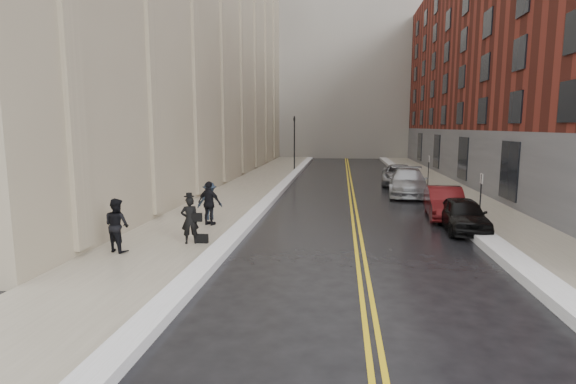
% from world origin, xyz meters
% --- Properties ---
extents(ground, '(160.00, 160.00, 0.00)m').
position_xyz_m(ground, '(0.00, 0.00, 0.00)').
color(ground, black).
rests_on(ground, ground).
extents(sidewalk_left, '(4.00, 64.00, 0.15)m').
position_xyz_m(sidewalk_left, '(-4.50, 16.00, 0.07)').
color(sidewalk_left, gray).
rests_on(sidewalk_left, ground).
extents(sidewalk_right, '(3.00, 64.00, 0.15)m').
position_xyz_m(sidewalk_right, '(9.00, 16.00, 0.07)').
color(sidewalk_right, gray).
rests_on(sidewalk_right, ground).
extents(lane_stripe_a, '(0.12, 64.00, 0.01)m').
position_xyz_m(lane_stripe_a, '(2.38, 16.00, 0.00)').
color(lane_stripe_a, gold).
rests_on(lane_stripe_a, ground).
extents(lane_stripe_b, '(0.12, 64.00, 0.01)m').
position_xyz_m(lane_stripe_b, '(2.62, 16.00, 0.00)').
color(lane_stripe_b, gold).
rests_on(lane_stripe_b, ground).
extents(snow_ridge_left, '(0.70, 60.80, 0.26)m').
position_xyz_m(snow_ridge_left, '(-2.20, 16.00, 0.13)').
color(snow_ridge_left, white).
rests_on(snow_ridge_left, ground).
extents(snow_ridge_right, '(0.85, 60.80, 0.30)m').
position_xyz_m(snow_ridge_right, '(7.15, 16.00, 0.15)').
color(snow_ridge_right, white).
rests_on(snow_ridge_right, ground).
extents(building_right, '(14.00, 50.00, 18.00)m').
position_xyz_m(building_right, '(17.50, 23.00, 9.00)').
color(building_right, maroon).
rests_on(building_right, ground).
extents(tower_far_right, '(22.00, 18.00, 44.00)m').
position_xyz_m(tower_far_right, '(14.00, 66.00, 22.00)').
color(tower_far_right, slate).
rests_on(tower_far_right, ground).
extents(traffic_signal, '(0.18, 0.15, 5.20)m').
position_xyz_m(traffic_signal, '(-2.60, 30.00, 3.08)').
color(traffic_signal, black).
rests_on(traffic_signal, ground).
extents(parking_sign_near, '(0.06, 0.35, 2.23)m').
position_xyz_m(parking_sign_near, '(7.90, 8.00, 1.36)').
color(parking_sign_near, black).
rests_on(parking_sign_near, ground).
extents(parking_sign_far, '(0.06, 0.35, 2.23)m').
position_xyz_m(parking_sign_far, '(7.90, 20.00, 1.36)').
color(parking_sign_far, black).
rests_on(parking_sign_far, ground).
extents(car_black, '(1.72, 4.05, 1.36)m').
position_xyz_m(car_black, '(6.80, 6.48, 0.68)').
color(car_black, black).
rests_on(car_black, ground).
extents(car_maroon, '(1.90, 4.51, 1.45)m').
position_xyz_m(car_maroon, '(6.65, 9.15, 0.72)').
color(car_maroon, '#4D0D0F').
rests_on(car_maroon, ground).
extents(car_silver_near, '(2.88, 5.86, 1.64)m').
position_xyz_m(car_silver_near, '(5.97, 16.13, 0.82)').
color(car_silver_near, '#A2A5AA').
rests_on(car_silver_near, ground).
extents(car_silver_far, '(2.88, 5.49, 1.47)m').
position_xyz_m(car_silver_far, '(6.03, 21.14, 0.74)').
color(car_silver_far, gray).
rests_on(car_silver_far, ground).
extents(pedestrian_main, '(0.72, 0.61, 1.68)m').
position_xyz_m(pedestrian_main, '(-3.45, 2.68, 0.99)').
color(pedestrian_main, black).
rests_on(pedestrian_main, sidewalk_left).
extents(pedestrian_a, '(1.07, 0.97, 1.78)m').
position_xyz_m(pedestrian_a, '(-5.49, 1.41, 1.04)').
color(pedestrian_a, black).
rests_on(pedestrian_a, sidewalk_left).
extents(pedestrian_b, '(1.22, 0.95, 1.67)m').
position_xyz_m(pedestrian_b, '(-3.95, 6.79, 0.98)').
color(pedestrian_b, '#1C2532').
rests_on(pedestrian_b, sidewalk_left).
extents(pedestrian_c, '(1.17, 0.77, 1.85)m').
position_xyz_m(pedestrian_c, '(-3.64, 5.69, 1.07)').
color(pedestrian_c, black).
rests_on(pedestrian_c, sidewalk_left).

